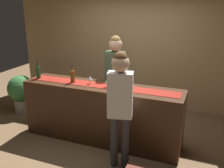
{
  "coord_description": "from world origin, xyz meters",
  "views": [
    {
      "loc": [
        1.65,
        -3.65,
        2.35
      ],
      "look_at": [
        0.19,
        0.0,
        1.06
      ],
      "focal_mm": 40.75,
      "sensor_mm": 36.0,
      "label": 1
    }
  ],
  "objects": [
    {
      "name": "wine_bottle_amber",
      "position": [
        -0.52,
        -0.03,
        1.12
      ],
      "size": [
        0.07,
        0.07,
        0.3
      ],
      "color": "brown",
      "rests_on": "bar_counter"
    },
    {
      "name": "bar_counter",
      "position": [
        0.0,
        0.0,
        0.5
      ],
      "size": [
        2.73,
        0.6,
        1.01
      ],
      "primitive_type": "cube",
      "color": "#3D2314",
      "rests_on": "ground"
    },
    {
      "name": "bartender",
      "position": [
        0.03,
        0.58,
        1.1
      ],
      "size": [
        0.38,
        0.27,
        1.76
      ],
      "rotation": [
        0.0,
        0.0,
        2.92
      ],
      "color": "#26262B",
      "rests_on": "ground"
    },
    {
      "name": "back_wall",
      "position": [
        0.0,
        1.9,
        1.45
      ],
      "size": [
        6.0,
        0.12,
        2.9
      ],
      "primitive_type": "cube",
      "color": "tan",
      "rests_on": "ground"
    },
    {
      "name": "wine_bottle_green",
      "position": [
        -1.21,
        -0.06,
        1.12
      ],
      "size": [
        0.07,
        0.07,
        0.3
      ],
      "color": "#194723",
      "rests_on": "bar_counter"
    },
    {
      "name": "wine_glass_mid_counter",
      "position": [
        -0.21,
        0.0,
        1.11
      ],
      "size": [
        0.07,
        0.07,
        0.14
      ],
      "color": "silver",
      "rests_on": "bar_counter"
    },
    {
      "name": "ground_plane",
      "position": [
        0.0,
        0.0,
        0.0
      ],
      "size": [
        10.0,
        10.0,
        0.0
      ],
      "primitive_type": "plane",
      "color": "brown"
    },
    {
      "name": "wine_glass_near_customer",
      "position": [
        0.12,
        -0.05,
        1.11
      ],
      "size": [
        0.07,
        0.07,
        0.14
      ],
      "color": "silver",
      "rests_on": "bar_counter"
    },
    {
      "name": "potted_plant_tall",
      "position": [
        -2.1,
        0.43,
        0.48
      ],
      "size": [
        0.57,
        0.57,
        0.83
      ],
      "color": "#9E9389",
      "rests_on": "ground"
    },
    {
      "name": "customer_sipping",
      "position": [
        0.55,
        -0.6,
        1.07
      ],
      "size": [
        0.38,
        0.28,
        1.73
      ],
      "rotation": [
        0.0,
        0.0,
        0.24
      ],
      "color": "#33333D",
      "rests_on": "ground"
    },
    {
      "name": "counter_runner_cloth",
      "position": [
        0.0,
        0.0,
        1.01
      ],
      "size": [
        2.6,
        0.28,
        0.01
      ],
      "primitive_type": "cube",
      "color": "maroon",
      "rests_on": "bar_counter"
    }
  ]
}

